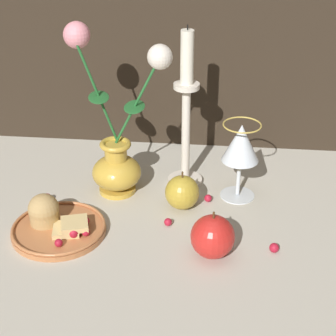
{
  "coord_description": "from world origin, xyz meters",
  "views": [
    {
      "loc": [
        0.14,
        -0.88,
        0.61
      ],
      "look_at": [
        0.05,
        0.03,
        0.1
      ],
      "focal_mm": 60.0,
      "sensor_mm": 36.0,
      "label": 1
    }
  ],
  "objects_px": {
    "vase": "(116,144)",
    "candlestick": "(186,117)",
    "wine_glass": "(241,146)",
    "plate_with_pastries": "(55,223)",
    "apple_near_glass": "(182,192)",
    "apple_beside_vase": "(213,237)"
  },
  "relations": [
    {
      "from": "vase",
      "to": "candlestick",
      "type": "relative_size",
      "value": 1.02
    },
    {
      "from": "wine_glass",
      "to": "candlestick",
      "type": "xyz_separation_m",
      "value": [
        -0.11,
        0.04,
        0.04
      ]
    },
    {
      "from": "plate_with_pastries",
      "to": "apple_near_glass",
      "type": "distance_m",
      "value": 0.25
    },
    {
      "from": "apple_near_glass",
      "to": "candlestick",
      "type": "bearing_deg",
      "value": 90.77
    },
    {
      "from": "plate_with_pastries",
      "to": "apple_near_glass",
      "type": "relative_size",
      "value": 2.17
    },
    {
      "from": "vase",
      "to": "wine_glass",
      "type": "distance_m",
      "value": 0.25
    },
    {
      "from": "wine_glass",
      "to": "apple_near_glass",
      "type": "bearing_deg",
      "value": -153.64
    },
    {
      "from": "vase",
      "to": "wine_glass",
      "type": "relative_size",
      "value": 2.15
    },
    {
      "from": "candlestick",
      "to": "apple_near_glass",
      "type": "distance_m",
      "value": 0.15
    },
    {
      "from": "vase",
      "to": "candlestick",
      "type": "xyz_separation_m",
      "value": [
        0.14,
        0.04,
        0.05
      ]
    },
    {
      "from": "vase",
      "to": "apple_beside_vase",
      "type": "bearing_deg",
      "value": -44.56
    },
    {
      "from": "plate_with_pastries",
      "to": "apple_near_glass",
      "type": "xyz_separation_m",
      "value": [
        0.23,
        0.1,
        0.02
      ]
    },
    {
      "from": "plate_with_pastries",
      "to": "apple_beside_vase",
      "type": "xyz_separation_m",
      "value": [
        0.29,
        -0.04,
        0.02
      ]
    },
    {
      "from": "apple_beside_vase",
      "to": "apple_near_glass",
      "type": "distance_m",
      "value": 0.16
    },
    {
      "from": "plate_with_pastries",
      "to": "candlestick",
      "type": "height_order",
      "value": "candlestick"
    },
    {
      "from": "apple_near_glass",
      "to": "vase",
      "type": "bearing_deg",
      "value": 159.39
    },
    {
      "from": "vase",
      "to": "plate_with_pastries",
      "type": "relative_size",
      "value": 1.99
    },
    {
      "from": "candlestick",
      "to": "apple_beside_vase",
      "type": "distance_m",
      "value": 0.28
    },
    {
      "from": "plate_with_pastries",
      "to": "wine_glass",
      "type": "relative_size",
      "value": 1.08
    },
    {
      "from": "vase",
      "to": "candlestick",
      "type": "distance_m",
      "value": 0.15
    },
    {
      "from": "vase",
      "to": "apple_beside_vase",
      "type": "height_order",
      "value": "vase"
    },
    {
      "from": "wine_glass",
      "to": "apple_near_glass",
      "type": "xyz_separation_m",
      "value": [
        -0.11,
        -0.05,
        -0.08
      ]
    }
  ]
}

